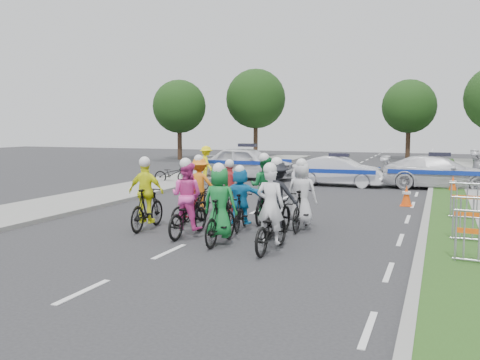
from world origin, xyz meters
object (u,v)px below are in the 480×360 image
at_px(rider_10, 200,192).
at_px(police_car_2, 439,172).
at_px(police_car_0, 247,163).
at_px(tree_3, 256,99).
at_px(cone_0, 406,196).
at_px(tree_4, 409,106).
at_px(marshal_hiviz, 206,164).
at_px(rider_0, 271,222).
at_px(rider_3, 147,202).
at_px(parked_bike, 172,174).
at_px(rider_2, 187,207).
at_px(rider_5, 241,202).
at_px(rider_4, 277,205).
at_px(cone_1, 453,184).
at_px(rider_9, 231,195).
at_px(rider_8, 265,197).
at_px(rider_7, 302,202).
at_px(police_car_1, 339,171).
at_px(tree_0, 179,107).
at_px(rider_1, 220,213).
at_px(rider_6, 190,204).

distance_m(rider_10, police_car_2, 12.00).
height_order(police_car_0, tree_3, tree_3).
distance_m(cone_0, tree_4, 25.63).
bearing_deg(cone_0, marshal_hiviz, 152.70).
relative_size(rider_0, police_car_2, 0.40).
bearing_deg(police_car_0, rider_3, -167.67).
xyz_separation_m(cone_0, parked_bike, (-10.76, 3.49, 0.11)).
xyz_separation_m(rider_3, marshal_hiviz, (-3.55, 11.69, 0.12)).
relative_size(rider_2, rider_5, 1.14).
distance_m(rider_0, rider_4, 1.79).
height_order(rider_0, cone_1, rider_0).
bearing_deg(rider_9, rider_8, 175.73).
distance_m(rider_7, police_car_1, 10.62).
xyz_separation_m(rider_3, rider_9, (1.40, 2.39, -0.06)).
relative_size(rider_0, police_car_1, 0.48).
relative_size(marshal_hiviz, tree_3, 0.23).
bearing_deg(rider_3, rider_4, -173.99).
height_order(rider_9, parked_bike, rider_9).
bearing_deg(rider_2, rider_4, -152.75).
xyz_separation_m(rider_9, parked_bike, (-6.05, 7.80, -0.22)).
relative_size(tree_0, tree_3, 0.86).
distance_m(rider_3, rider_8, 3.32).
relative_size(rider_1, cone_1, 2.69).
relative_size(police_car_0, police_car_1, 1.20).
bearing_deg(rider_6, police_car_2, -109.57).
height_order(rider_1, rider_6, rider_1).
height_order(rider_7, police_car_2, rider_7).
relative_size(rider_9, cone_1, 2.49).
xyz_separation_m(rider_1, tree_3, (-9.75, 30.93, 4.16)).
height_order(rider_0, rider_6, rider_0).
xyz_separation_m(rider_2, police_car_0, (-3.37, 13.71, 0.10)).
distance_m(rider_1, parked_bike, 13.20).
relative_size(rider_2, police_car_2, 0.40).
bearing_deg(rider_6, police_car_0, -67.61).
height_order(rider_3, rider_5, rider_3).
bearing_deg(rider_6, tree_0, -52.66).
height_order(police_car_2, tree_3, tree_3).
distance_m(rider_2, police_car_1, 12.43).
bearing_deg(cone_1, rider_5, -117.41).
height_order(rider_3, tree_4, tree_4).
distance_m(rider_4, tree_0, 30.05).
height_order(parked_bike, tree_3, tree_3).
bearing_deg(rider_10, tree_3, -83.07).
relative_size(rider_3, marshal_hiviz, 1.12).
bearing_deg(cone_0, rider_5, -122.73).
relative_size(cone_1, tree_4, 0.11).
bearing_deg(marshal_hiviz, police_car_1, -133.35).
relative_size(rider_0, tree_0, 0.31).
bearing_deg(rider_10, rider_9, 167.85).
height_order(rider_3, tree_3, tree_3).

